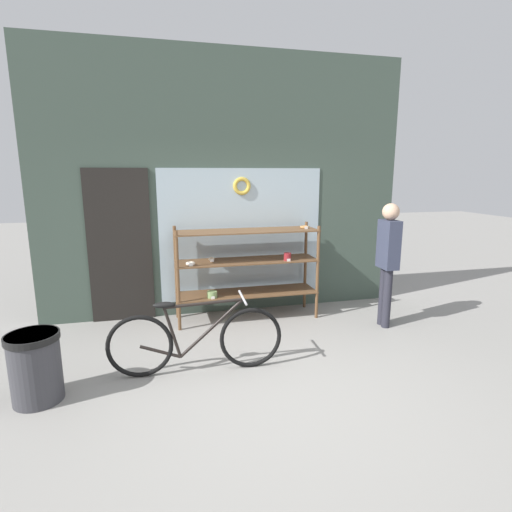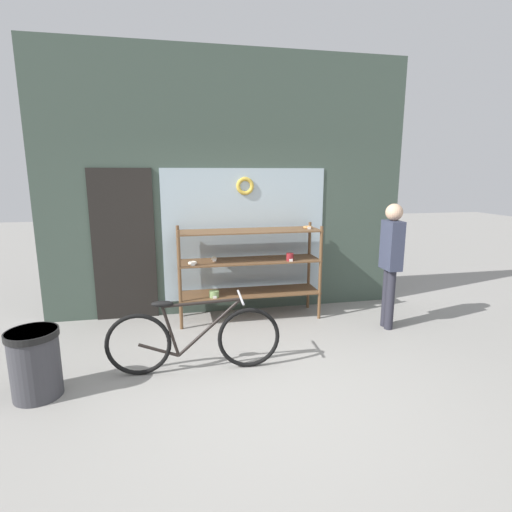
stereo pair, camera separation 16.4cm
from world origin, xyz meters
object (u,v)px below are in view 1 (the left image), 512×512
at_px(pedestrian, 388,255).
at_px(trash_bin, 35,365).
at_px(display_case, 246,264).
at_px(bicycle, 196,340).

bearing_deg(pedestrian, trash_bin, -74.67).
xyz_separation_m(display_case, trash_bin, (-2.30, -1.62, -0.44)).
xyz_separation_m(display_case, bicycle, (-0.85, -1.43, -0.44)).
bearing_deg(bicycle, display_case, 62.06).
bearing_deg(pedestrian, bicycle, -72.02).
bearing_deg(trash_bin, display_case, 35.08).
distance_m(display_case, trash_bin, 2.85).
distance_m(display_case, pedestrian, 1.90).
xyz_separation_m(bicycle, trash_bin, (-1.45, -0.19, -0.01)).
xyz_separation_m(display_case, pedestrian, (1.74, -0.73, 0.18)).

